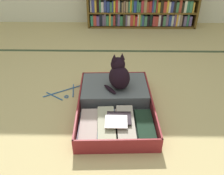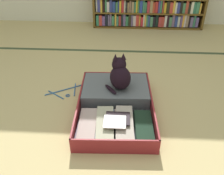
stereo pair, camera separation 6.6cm
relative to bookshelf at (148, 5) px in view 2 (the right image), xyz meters
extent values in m
plane|color=tan|center=(-0.53, -2.25, -0.32)|extent=(10.00, 10.00, 0.00)
cube|color=#3A492F|center=(-0.53, -0.91, -0.32)|extent=(4.80, 0.05, 0.00)
cube|color=brown|center=(-0.79, 0.00, 0.01)|extent=(0.03, 0.26, 0.66)
cube|color=brown|center=(0.80, 0.00, 0.01)|extent=(0.03, 0.26, 0.66)
cube|color=brown|center=(0.01, 0.00, -0.31)|extent=(1.59, 0.26, 0.02)
cube|color=brown|center=(0.01, 0.00, -0.09)|extent=(1.56, 0.26, 0.02)
cube|color=#338161|center=(-0.74, -0.01, -0.21)|extent=(0.04, 0.22, 0.15)
cube|color=#C33D33|center=(-0.69, -0.01, -0.21)|extent=(0.04, 0.22, 0.15)
cube|color=#715197|center=(-0.65, 0.00, -0.22)|extent=(0.04, 0.22, 0.14)
cube|color=black|center=(-0.61, 0.00, -0.20)|extent=(0.04, 0.22, 0.18)
cube|color=slate|center=(-0.57, 0.00, -0.21)|extent=(0.02, 0.22, 0.16)
cube|color=slate|center=(-0.54, 0.00, -0.20)|extent=(0.03, 0.22, 0.17)
cube|color=#3F895D|center=(-0.51, 0.01, -0.21)|extent=(0.04, 0.22, 0.15)
cube|color=gold|center=(-0.47, 0.00, -0.20)|extent=(0.02, 0.22, 0.18)
cube|color=#3A7461|center=(-0.44, -0.01, -0.21)|extent=(0.03, 0.22, 0.15)
cube|color=#C24039|center=(-0.41, 0.01, -0.21)|extent=(0.04, 0.22, 0.15)
cube|color=#1E262E|center=(-0.37, -0.01, -0.20)|extent=(0.02, 0.22, 0.18)
cube|color=slate|center=(-0.34, 0.00, -0.20)|extent=(0.04, 0.22, 0.18)
cube|color=#378254|center=(-0.30, 0.01, -0.21)|extent=(0.04, 0.22, 0.14)
cube|color=black|center=(-0.26, -0.01, -0.20)|extent=(0.04, 0.22, 0.18)
cube|color=slate|center=(-0.23, -0.01, -0.20)|extent=(0.02, 0.22, 0.17)
cube|color=silver|center=(-0.19, 0.01, -0.21)|extent=(0.04, 0.22, 0.16)
cube|color=#C43931|center=(-0.15, 0.00, -0.20)|extent=(0.04, 0.22, 0.17)
cube|color=gold|center=(-0.11, 0.01, -0.21)|extent=(0.02, 0.22, 0.16)
cube|color=#BF2B37|center=(-0.08, 0.00, -0.22)|extent=(0.03, 0.22, 0.14)
cube|color=beige|center=(-0.05, -0.01, -0.20)|extent=(0.02, 0.22, 0.18)
cube|color=gold|center=(-0.03, 0.00, -0.19)|extent=(0.02, 0.22, 0.18)
cube|color=#387B5B|center=(0.00, 0.00, -0.20)|extent=(0.02, 0.22, 0.17)
cube|color=#394F8F|center=(0.02, 0.00, -0.21)|extent=(0.03, 0.22, 0.16)
cube|color=#498260|center=(0.06, -0.01, -0.21)|extent=(0.04, 0.22, 0.15)
cube|color=black|center=(0.10, 0.00, -0.21)|extent=(0.04, 0.22, 0.15)
cube|color=black|center=(0.14, 0.00, -0.20)|extent=(0.04, 0.22, 0.18)
cube|color=#B33A3B|center=(0.18, -0.01, -0.21)|extent=(0.04, 0.22, 0.15)
cube|color=#AD382E|center=(0.23, -0.01, -0.21)|extent=(0.04, 0.22, 0.15)
cube|color=silver|center=(0.27, 0.00, -0.20)|extent=(0.03, 0.22, 0.17)
cube|color=black|center=(0.30, 0.00, -0.20)|extent=(0.03, 0.22, 0.18)
cube|color=#477756|center=(0.34, 0.00, -0.21)|extent=(0.04, 0.22, 0.15)
cube|color=slate|center=(0.38, 0.01, -0.20)|extent=(0.04, 0.22, 0.18)
cube|color=#2E428B|center=(0.42, 0.01, -0.21)|extent=(0.04, 0.22, 0.16)
cube|color=silver|center=(0.46, 0.01, -0.21)|extent=(0.03, 0.22, 0.16)
cube|color=#684D84|center=(0.50, 0.00, -0.20)|extent=(0.02, 0.22, 0.18)
cube|color=gold|center=(0.52, -0.01, -0.20)|extent=(0.02, 0.22, 0.18)
cube|color=silver|center=(0.55, 0.00, -0.20)|extent=(0.02, 0.22, 0.18)
cube|color=#8D745E|center=(0.58, 0.00, -0.20)|extent=(0.04, 0.22, 0.18)
cube|color=black|center=(0.61, 0.00, -0.21)|extent=(0.02, 0.22, 0.16)
cube|color=slate|center=(0.65, 0.00, -0.21)|extent=(0.04, 0.22, 0.15)
cube|color=#35755B|center=(0.68, 0.00, -0.20)|extent=(0.03, 0.22, 0.18)
cube|color=slate|center=(0.73, 0.01, -0.21)|extent=(0.04, 0.22, 0.14)
cube|color=silver|center=(-0.75, 0.01, 0.01)|extent=(0.02, 0.22, 0.18)
cube|color=#3A3E8D|center=(-0.71, -0.01, 0.01)|extent=(0.04, 0.22, 0.18)
cube|color=gold|center=(-0.68, -0.01, 0.00)|extent=(0.03, 0.22, 0.17)
cube|color=black|center=(-0.64, 0.01, 0.00)|extent=(0.03, 0.22, 0.18)
cube|color=#3C8252|center=(-0.61, 0.00, 0.01)|extent=(0.02, 0.22, 0.18)
cube|color=silver|center=(-0.58, 0.00, -0.01)|extent=(0.04, 0.22, 0.15)
cube|color=#3B4492|center=(-0.54, 0.00, 0.00)|extent=(0.03, 0.22, 0.17)
cube|color=navy|center=(-0.50, -0.01, -0.01)|extent=(0.04, 0.22, 0.15)
cube|color=#3F764C|center=(-0.45, 0.00, -0.01)|extent=(0.03, 0.22, 0.14)
cube|color=navy|center=(-0.43, 0.00, -0.01)|extent=(0.02, 0.22, 0.16)
cube|color=gold|center=(-0.40, -0.01, 0.00)|extent=(0.03, 0.22, 0.16)
cube|color=#B82B2E|center=(-0.37, 0.00, 0.01)|extent=(0.03, 0.22, 0.18)
cube|color=beige|center=(-0.34, 0.01, 0.00)|extent=(0.02, 0.22, 0.16)
cube|color=#25272B|center=(-0.31, 0.00, -0.01)|extent=(0.02, 0.22, 0.15)
cube|color=#95764F|center=(-0.29, 0.00, -0.01)|extent=(0.02, 0.22, 0.14)
cube|color=#926E5A|center=(-0.26, 0.00, 0.00)|extent=(0.03, 0.22, 0.16)
cube|color=#96805B|center=(-0.22, -0.01, -0.01)|extent=(0.03, 0.22, 0.16)
cube|color=#3B825B|center=(-0.19, 0.00, -0.01)|extent=(0.02, 0.22, 0.16)
cube|color=gold|center=(-0.17, 0.00, 0.00)|extent=(0.02, 0.22, 0.17)
cube|color=#42844F|center=(-0.14, 0.01, 0.01)|extent=(0.02, 0.22, 0.18)
cube|color=#2A4097|center=(-0.11, -0.01, 0.00)|extent=(0.04, 0.22, 0.17)
cube|color=#3E865E|center=(-0.07, 0.01, 0.00)|extent=(0.02, 0.22, 0.17)
cube|color=#3B7851|center=(-0.04, 0.00, -0.01)|extent=(0.03, 0.22, 0.15)
cube|color=#AC2E39|center=(0.00, -0.01, 0.00)|extent=(0.04, 0.22, 0.17)
cube|color=#A08458|center=(0.04, -0.01, 0.00)|extent=(0.04, 0.22, 0.17)
cube|color=#BD4229|center=(0.08, 0.01, -0.01)|extent=(0.03, 0.22, 0.15)
cube|color=#BC2E2F|center=(0.12, 0.01, -0.01)|extent=(0.04, 0.22, 0.16)
cube|color=#3F418E|center=(0.15, 0.00, 0.00)|extent=(0.02, 0.22, 0.17)
cube|color=#3C7B5D|center=(0.18, 0.01, 0.00)|extent=(0.03, 0.22, 0.18)
cube|color=#B03D2E|center=(0.21, 0.00, 0.01)|extent=(0.02, 0.22, 0.18)
cube|color=gold|center=(0.24, 0.00, -0.01)|extent=(0.03, 0.22, 0.14)
cube|color=black|center=(0.28, -0.01, 0.00)|extent=(0.04, 0.22, 0.17)
cube|color=#BF3E31|center=(0.32, -0.01, -0.01)|extent=(0.04, 0.22, 0.15)
cube|color=yellow|center=(0.36, 0.00, 0.00)|extent=(0.03, 0.22, 0.17)
cube|color=silver|center=(0.39, -0.01, -0.01)|extent=(0.02, 0.22, 0.15)
cube|color=#394190|center=(0.43, 0.01, -0.01)|extent=(0.04, 0.22, 0.15)
cube|color=black|center=(0.47, 0.01, 0.00)|extent=(0.04, 0.22, 0.18)
cube|color=#478457|center=(0.51, 0.01, -0.01)|extent=(0.04, 0.22, 0.14)
cube|color=#B14332|center=(0.54, 0.00, 0.01)|extent=(0.04, 0.22, 0.18)
cube|color=black|center=(0.58, 0.00, -0.01)|extent=(0.03, 0.22, 0.14)
cube|color=silver|center=(0.62, 0.00, 0.00)|extent=(0.03, 0.22, 0.17)
cube|color=#34785C|center=(0.65, 0.01, 0.00)|extent=(0.03, 0.22, 0.16)
cube|color=#438862|center=(0.70, 0.01, 0.00)|extent=(0.04, 0.22, 0.16)
cube|color=gold|center=(0.73, 0.00, -0.01)|extent=(0.02, 0.22, 0.14)
cube|color=maroon|center=(-0.37, -2.30, -0.31)|extent=(0.62, 0.46, 0.01)
cube|color=maroon|center=(-0.36, -2.52, -0.26)|extent=(0.60, 0.03, 0.13)
cube|color=maroon|center=(-0.67, -2.31, -0.26)|extent=(0.03, 0.44, 0.13)
cube|color=maroon|center=(-0.08, -2.29, -0.26)|extent=(0.03, 0.44, 0.13)
cube|color=#51565C|center=(-0.37, -2.30, -0.30)|extent=(0.59, 0.44, 0.01)
cube|color=maroon|center=(-0.39, -1.86, -0.31)|extent=(0.62, 0.46, 0.01)
cube|color=maroon|center=(-0.40, -1.65, -0.26)|extent=(0.60, 0.03, 0.13)
cube|color=maroon|center=(-0.68, -1.87, -0.26)|extent=(0.03, 0.44, 0.13)
cube|color=maroon|center=(-0.09, -1.85, -0.26)|extent=(0.03, 0.44, 0.13)
cube|color=#51565C|center=(-0.39, -1.86, -0.30)|extent=(0.59, 0.44, 0.01)
cylinder|color=black|center=(-0.38, -2.08, -0.30)|extent=(0.58, 0.04, 0.02)
cube|color=#395067|center=(-0.58, -2.31, -0.29)|extent=(0.13, 0.33, 0.01)
cube|color=#2B2C27|center=(-0.57, -2.31, -0.28)|extent=(0.15, 0.34, 0.02)
cube|color=slate|center=(-0.58, -2.31, -0.26)|extent=(0.13, 0.34, 0.01)
cube|color=#AD9790|center=(-0.58, -2.31, -0.25)|extent=(0.14, 0.35, 0.01)
cube|color=#3C3F71|center=(-0.44, -2.30, -0.29)|extent=(0.13, 0.32, 0.02)
cube|color=#2B2428|center=(-0.44, -2.31, -0.27)|extent=(0.14, 0.38, 0.02)
cube|color=navy|center=(-0.45, -2.30, -0.25)|extent=(0.14, 0.32, 0.02)
cube|color=#AAA78B|center=(-0.45, -2.31, -0.24)|extent=(0.15, 0.38, 0.02)
cube|color=black|center=(-0.31, -2.31, -0.29)|extent=(0.13, 0.32, 0.02)
cube|color=slate|center=(-0.31, -2.30, -0.27)|extent=(0.15, 0.33, 0.01)
cube|color=tan|center=(-0.31, -2.31, -0.26)|extent=(0.16, 0.37, 0.02)
cube|color=#A69A8D|center=(-0.30, -2.30, -0.24)|extent=(0.14, 0.38, 0.02)
cube|color=black|center=(-0.16, -2.29, -0.29)|extent=(0.15, 0.37, 0.02)
cube|color=black|center=(-0.16, -2.29, -0.27)|extent=(0.14, 0.34, 0.02)
cube|color=white|center=(-0.37, -2.33, -0.20)|extent=(0.16, 0.14, 0.01)
cube|color=black|center=(-0.35, -2.29, -0.21)|extent=(0.18, 0.15, 0.01)
cube|color=#565C62|center=(-0.39, -1.86, -0.25)|extent=(0.58, 0.43, 0.12)
torus|color=white|center=(-0.43, -1.83, -0.20)|extent=(0.12, 0.12, 0.01)
cylinder|color=black|center=(-0.56, -1.67, -0.26)|extent=(0.02, 0.02, 0.12)
cylinder|color=black|center=(-0.23, -1.66, -0.26)|extent=(0.02, 0.02, 0.12)
cube|color=#EF372F|center=(-0.35, -2.51, -0.28)|extent=(0.03, 0.00, 0.02)
cube|color=green|center=(-0.46, -2.51, -0.21)|extent=(0.03, 0.00, 0.03)
ellipsoid|color=black|center=(-0.35, -1.90, -0.09)|extent=(0.23, 0.26, 0.20)
ellipsoid|color=black|center=(-0.36, -1.84, -0.14)|extent=(0.14, 0.11, 0.11)
sphere|color=black|center=(-0.36, -1.85, 0.00)|extent=(0.12, 0.12, 0.12)
cone|color=black|center=(-0.33, -1.85, 0.08)|extent=(0.05, 0.05, 0.06)
cone|color=black|center=(-0.39, -1.87, 0.08)|extent=(0.05, 0.05, 0.06)
sphere|color=gold|center=(-0.35, -1.80, 0.01)|extent=(0.02, 0.02, 0.02)
sphere|color=gold|center=(-0.40, -1.81, 0.01)|extent=(0.02, 0.02, 0.02)
ellipsoid|color=black|center=(-0.43, -1.96, -0.17)|extent=(0.12, 0.15, 0.03)
cylinder|color=#2D5E9C|center=(-0.88, -1.79, -0.32)|extent=(0.32, 0.20, 0.01)
cylinder|color=#2D5E9C|center=(-0.78, -1.78, -0.32)|extent=(0.03, 0.20, 0.01)
cylinder|color=#2D5E9C|center=(-0.93, -1.87, -0.32)|extent=(0.17, 0.12, 0.01)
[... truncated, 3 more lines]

